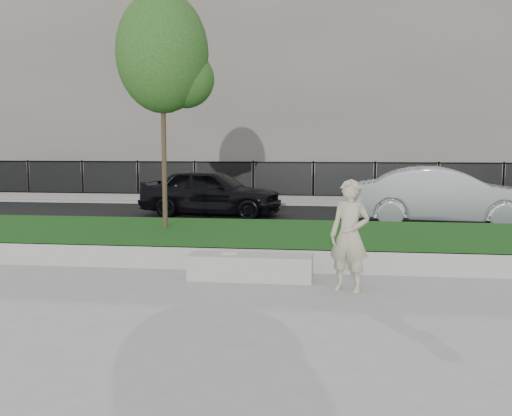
# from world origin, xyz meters

# --- Properties ---
(ground) EXTENTS (90.00, 90.00, 0.00)m
(ground) POSITION_xyz_m (0.00, 0.00, 0.00)
(ground) COLOR gray
(ground) RESTS_ON ground
(grass_bank) EXTENTS (34.00, 4.00, 0.40)m
(grass_bank) POSITION_xyz_m (0.00, 3.00, 0.20)
(grass_bank) COLOR #0E360D
(grass_bank) RESTS_ON ground
(grass_kerb) EXTENTS (34.00, 0.08, 0.40)m
(grass_kerb) POSITION_xyz_m (0.00, 1.04, 0.20)
(grass_kerb) COLOR #A7A49C
(grass_kerb) RESTS_ON ground
(street) EXTENTS (34.00, 7.00, 0.04)m
(street) POSITION_xyz_m (0.00, 8.50, 0.02)
(street) COLOR black
(street) RESTS_ON ground
(far_pavement) EXTENTS (34.00, 3.00, 0.12)m
(far_pavement) POSITION_xyz_m (0.00, 13.00, 0.06)
(far_pavement) COLOR gray
(far_pavement) RESTS_ON ground
(iron_fence) EXTENTS (32.00, 0.30, 1.50)m
(iron_fence) POSITION_xyz_m (0.00, 12.00, 0.54)
(iron_fence) COLOR slate
(iron_fence) RESTS_ON far_pavement
(building_facade) EXTENTS (34.00, 10.00, 10.00)m
(building_facade) POSITION_xyz_m (0.00, 20.00, 5.00)
(building_facade) COLOR #67625A
(building_facade) RESTS_ON ground
(stone_bench) EXTENTS (2.04, 0.51, 0.42)m
(stone_bench) POSITION_xyz_m (0.90, 0.40, 0.21)
(stone_bench) COLOR #A7A49C
(stone_bench) RESTS_ON ground
(man) EXTENTS (0.73, 0.63, 1.71)m
(man) POSITION_xyz_m (2.49, -0.11, 0.85)
(man) COLOR #B9AE8E
(man) RESTS_ON ground
(book) EXTENTS (0.28, 0.27, 0.03)m
(book) POSITION_xyz_m (0.53, 0.44, 0.43)
(book) COLOR beige
(book) RESTS_ON stone_bench
(young_tree) EXTENTS (2.07, 1.98, 5.06)m
(young_tree) POSITION_xyz_m (-1.33, 3.35, 4.08)
(young_tree) COLOR #38281C
(young_tree) RESTS_ON grass_bank
(car_dark) EXTENTS (4.49, 2.25, 1.47)m
(car_dark) POSITION_xyz_m (-1.40, 8.29, 0.77)
(car_dark) COLOR black
(car_dark) RESTS_ON street
(car_silver) EXTENTS (4.90, 2.04, 1.58)m
(car_silver) POSITION_xyz_m (5.29, 7.15, 0.83)
(car_silver) COLOR #999CA2
(car_silver) RESTS_ON street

